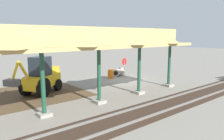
{
  "coord_description": "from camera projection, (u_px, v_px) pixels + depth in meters",
  "views": [
    {
      "loc": [
        14.45,
        15.69,
        4.38
      ],
      "look_at": [
        3.34,
        2.19,
        1.6
      ],
      "focal_mm": 35.0,
      "sensor_mm": 36.0,
      "label": 1
    }
  ],
  "objects": [
    {
      "name": "platform_canopy",
      "position": [
        99.0,
        39.0,
        13.64
      ],
      "size": [
        16.06,
        3.2,
        4.9
      ],
      "color": "#9E998E",
      "rests_on": "ground"
    },
    {
      "name": "traffic_barrel",
      "position": [
        111.0,
        74.0,
        22.48
      ],
      "size": [
        0.56,
        0.56,
        0.9
      ],
      "primitive_type": "cylinder",
      "color": "orange",
      "rests_on": "ground"
    },
    {
      "name": "stop_sign",
      "position": [
        124.0,
        63.0,
        23.11
      ],
      "size": [
        0.75,
        0.21,
        2.01
      ],
      "color": "gray",
      "rests_on": "ground"
    },
    {
      "name": "dirt_work_zone",
      "position": [
        12.0,
        97.0,
        15.66
      ],
      "size": [
        10.32,
        7.0,
        0.01
      ],
      "primitive_type": "cube",
      "color": "brown",
      "rests_on": "ground"
    },
    {
      "name": "ground_plane",
      "position": [
        124.0,
        80.0,
        21.72
      ],
      "size": [
        120.0,
        120.0,
        0.0
      ],
      "primitive_type": "plane",
      "color": "gray"
    },
    {
      "name": "concrete_pipe",
      "position": [
        119.0,
        72.0,
        23.94
      ],
      "size": [
        1.73,
        1.37,
        0.84
      ],
      "color": "#9E9384",
      "rests_on": "ground"
    },
    {
      "name": "backhoe",
      "position": [
        41.0,
        77.0,
        16.41
      ],
      "size": [
        4.86,
        3.84,
        2.82
      ],
      "color": "yellow",
      "rests_on": "ground"
    },
    {
      "name": "rail_tracks",
      "position": [
        195.0,
        96.0,
        15.9
      ],
      "size": [
        60.0,
        2.58,
        0.15
      ],
      "color": "slate",
      "rests_on": "ground"
    }
  ]
}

